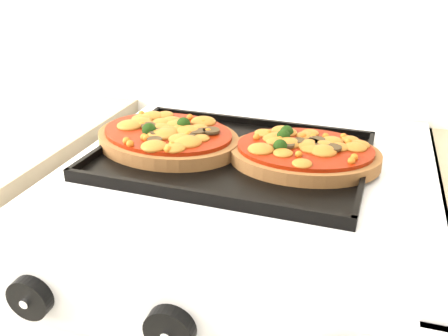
% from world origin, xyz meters
% --- Properties ---
extents(control_panel, '(0.60, 0.02, 0.09)m').
position_xyz_m(control_panel, '(0.05, 1.39, 0.85)').
color(control_panel, silver).
rests_on(control_panel, stove).
extents(knob_left, '(0.06, 0.02, 0.06)m').
position_xyz_m(knob_left, '(-0.14, 1.37, 0.85)').
color(knob_left, black).
rests_on(knob_left, control_panel).
extents(knob_center, '(0.06, 0.02, 0.06)m').
position_xyz_m(knob_center, '(0.04, 1.37, 0.85)').
color(knob_center, black).
rests_on(knob_center, control_panel).
extents(baking_tray, '(0.44, 0.34, 0.02)m').
position_xyz_m(baking_tray, '(0.02, 1.71, 0.92)').
color(baking_tray, black).
rests_on(baking_tray, stove).
extents(pizza_left, '(0.29, 0.25, 0.04)m').
position_xyz_m(pizza_left, '(-0.10, 1.71, 0.94)').
color(pizza_left, brown).
rests_on(pizza_left, baking_tray).
extents(pizza_right, '(0.25, 0.20, 0.04)m').
position_xyz_m(pizza_right, '(0.13, 1.72, 0.94)').
color(pizza_right, brown).
rests_on(pizza_right, baking_tray).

